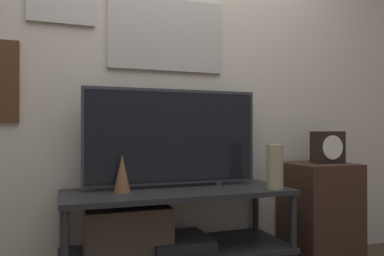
{
  "coord_description": "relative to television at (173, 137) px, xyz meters",
  "views": [
    {
      "loc": [
        -0.69,
        -1.86,
        0.95
      ],
      "look_at": [
        0.09,
        0.3,
        0.97
      ],
      "focal_mm": 35.0,
      "sensor_mm": 36.0,
      "label": 1
    }
  ],
  "objects": [
    {
      "name": "wall_back",
      "position": [
        -0.01,
        0.19,
        0.45
      ],
      "size": [
        6.4,
        0.08,
        2.7
      ],
      "color": "beige",
      "rests_on": "ground_plane"
    },
    {
      "name": "media_console",
      "position": [
        -0.13,
        -0.11,
        -0.54
      ],
      "size": [
        1.37,
        0.52,
        0.59
      ],
      "color": "#232326",
      "rests_on": "ground_plane"
    },
    {
      "name": "television",
      "position": [
        0.0,
        0.0,
        0.0
      ],
      "size": [
        1.13,
        0.05,
        0.62
      ],
      "color": "#333338",
      "rests_on": "media_console"
    },
    {
      "name": "vase_slim_bronze",
      "position": [
        -0.34,
        -0.1,
        -0.21
      ],
      "size": [
        0.1,
        0.1,
        0.22
      ],
      "color": "brown",
      "rests_on": "media_console"
    },
    {
      "name": "vase_tall_ceramic",
      "position": [
        0.56,
        -0.29,
        -0.18
      ],
      "size": [
        0.1,
        0.1,
        0.27
      ],
      "color": "tan",
      "rests_on": "media_console"
    },
    {
      "name": "side_table",
      "position": [
        1.06,
        -0.07,
        -0.55
      ],
      "size": [
        0.44,
        0.44,
        0.72
      ],
      "color": "#382319",
      "rests_on": "ground_plane"
    },
    {
      "name": "mantel_clock",
      "position": [
        1.13,
        -0.08,
        -0.08
      ],
      "size": [
        0.23,
        0.11,
        0.23
      ],
      "color": "black",
      "rests_on": "side_table"
    }
  ]
}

